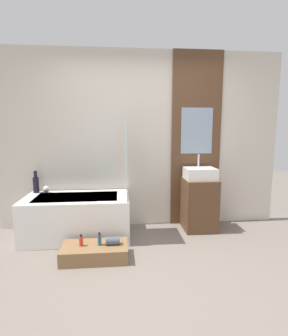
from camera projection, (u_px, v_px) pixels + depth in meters
The scene contains 13 objects.
ground_plane at pixel (155, 281), 2.57m from camera, with size 12.00×12.00×0.00m, color slate.
wall_tiled_back at pixel (141, 140), 3.92m from camera, with size 4.20×0.06×2.60m, color beige.
wall_wood_accent at pixel (196, 140), 3.95m from camera, with size 0.75×0.04×2.60m.
bathtub at pixel (77, 217), 3.57m from camera, with size 1.40×0.74×0.57m.
glass_shower_screen at pixel (126, 160), 3.44m from camera, with size 0.01×0.55×1.01m, color silver.
wooden_step_bench at pixel (95, 252), 2.99m from camera, with size 0.75×0.39×0.17m, color olive.
vanity_cabinet at pixel (199, 204), 3.84m from camera, with size 0.46×0.46×0.75m, color brown.
sink at pixel (200, 174), 3.77m from camera, with size 0.43×0.34×0.35m.
vase_tall_dark at pixel (36, 184), 3.73m from camera, with size 0.08×0.08×0.31m.
vase_round_light at pixel (46, 189), 3.75m from camera, with size 0.10×0.10×0.10m, color silver.
bottle_soap_primary at pixel (81, 241), 2.96m from camera, with size 0.04×0.04×0.14m.
bottle_soap_secondary at pixel (100, 239), 2.98m from camera, with size 0.04×0.04×0.15m.
towel_roll at pixel (113, 241), 2.99m from camera, with size 0.09×0.09×0.16m, color #4C5666.
Camera 1 is at (-0.34, -2.34, 1.49)m, focal length 28.00 mm.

